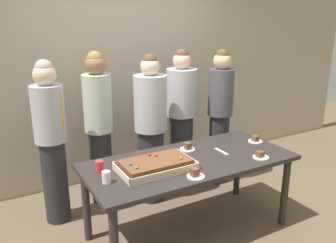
% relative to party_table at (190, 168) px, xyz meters
% --- Properties ---
extents(ground_plane, '(12.00, 12.00, 0.00)m').
position_rel_party_table_xyz_m(ground_plane, '(0.00, 0.00, -0.67)').
color(ground_plane, brown).
extents(interior_back_panel, '(8.00, 0.12, 3.00)m').
position_rel_party_table_xyz_m(interior_back_panel, '(0.00, 1.60, 0.83)').
color(interior_back_panel, '#B2A893').
rests_on(interior_back_panel, ground_plane).
extents(party_table, '(1.96, 0.87, 0.76)m').
position_rel_party_table_xyz_m(party_table, '(0.00, 0.00, 0.00)').
color(party_table, '#2D2826').
rests_on(party_table, ground_plane).
extents(sheet_cake, '(0.66, 0.40, 0.11)m').
position_rel_party_table_xyz_m(sheet_cake, '(-0.37, -0.03, 0.13)').
color(sheet_cake, beige).
rests_on(sheet_cake, party_table).
extents(plated_slice_near_left, '(0.15, 0.15, 0.07)m').
position_rel_party_table_xyz_m(plated_slice_near_left, '(0.85, 0.06, 0.11)').
color(plated_slice_near_left, white).
rests_on(plated_slice_near_left, party_table).
extents(plated_slice_near_right, '(0.15, 0.15, 0.08)m').
position_rel_party_table_xyz_m(plated_slice_near_right, '(0.11, 0.21, 0.11)').
color(plated_slice_near_right, white).
rests_on(plated_slice_near_right, party_table).
extents(plated_slice_far_left, '(0.15, 0.15, 0.08)m').
position_rel_party_table_xyz_m(plated_slice_far_left, '(-0.16, -0.33, 0.11)').
color(plated_slice_far_left, white).
rests_on(plated_slice_far_left, party_table).
extents(plated_slice_far_right, '(0.15, 0.15, 0.06)m').
position_rel_party_table_xyz_m(plated_slice_far_right, '(0.59, -0.29, 0.10)').
color(plated_slice_far_right, white).
rests_on(plated_slice_far_right, party_table).
extents(drink_cup_nearest, '(0.07, 0.07, 0.10)m').
position_rel_party_table_xyz_m(drink_cup_nearest, '(-0.84, -0.07, 0.13)').
color(drink_cup_nearest, white).
rests_on(drink_cup_nearest, party_table).
extents(drink_cup_middle, '(0.07, 0.07, 0.10)m').
position_rel_party_table_xyz_m(drink_cup_middle, '(-0.81, 0.16, 0.13)').
color(drink_cup_middle, red).
rests_on(drink_cup_middle, party_table).
extents(cake_server_utensil, '(0.03, 0.20, 0.01)m').
position_rel_party_table_xyz_m(cake_server_utensil, '(0.37, 0.01, 0.09)').
color(cake_server_utensil, silver).
rests_on(cake_server_utensil, party_table).
extents(person_serving_front, '(0.36, 0.36, 1.68)m').
position_rel_party_table_xyz_m(person_serving_front, '(0.47, 0.93, 0.19)').
color(person_serving_front, '#28282D').
rests_on(person_serving_front, ground_plane).
extents(person_green_shirt_behind, '(0.31, 0.31, 1.69)m').
position_rel_party_table_xyz_m(person_green_shirt_behind, '(-0.52, 1.01, 0.22)').
color(person_green_shirt_behind, '#28282D').
rests_on(person_green_shirt_behind, ground_plane).
extents(person_striped_tie_right, '(0.35, 0.35, 1.66)m').
position_rel_party_table_xyz_m(person_striped_tie_right, '(-0.03, 0.75, 0.18)').
color(person_striped_tie_right, '#28282D').
rests_on(person_striped_tie_right, ground_plane).
extents(person_far_right_suit, '(0.31, 0.31, 1.66)m').
position_rel_party_table_xyz_m(person_far_right_suit, '(-1.06, 0.84, 0.20)').
color(person_far_right_suit, '#28282D').
rests_on(person_far_right_suit, ground_plane).
extents(person_left_edge_reaching, '(0.30, 0.30, 1.67)m').
position_rel_party_table_xyz_m(person_left_edge_reaching, '(0.92, 0.75, 0.21)').
color(person_left_edge_reaching, '#28282D').
rests_on(person_left_edge_reaching, ground_plane).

